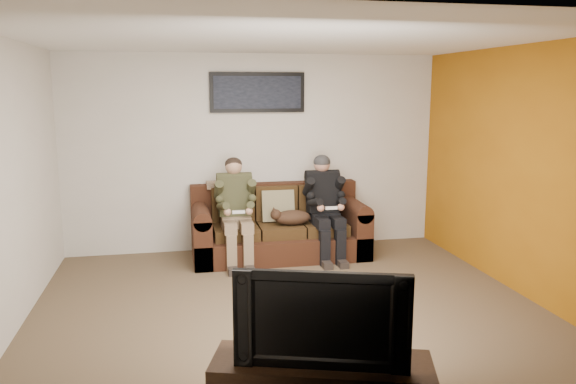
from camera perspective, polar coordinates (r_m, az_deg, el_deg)
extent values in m
plane|color=brown|center=(5.69, 0.09, -11.73)|extent=(5.00, 5.00, 0.00)
plane|color=silver|center=(5.29, 0.10, 15.36)|extent=(5.00, 5.00, 0.00)
plane|color=beige|center=(7.53, -3.36, 3.98)|extent=(5.00, 0.00, 5.00)
plane|color=beige|center=(3.21, 8.24, -4.96)|extent=(5.00, 0.00, 5.00)
plane|color=beige|center=(5.42, -26.74, 0.34)|extent=(0.00, 4.50, 4.50)
plane|color=beige|center=(6.33, 22.88, 1.93)|extent=(0.00, 4.50, 4.50)
plane|color=#A36010|center=(6.32, 22.81, 1.93)|extent=(0.00, 4.50, 4.50)
cube|color=#371C10|center=(7.31, -0.86, -5.40)|extent=(2.22, 0.96, 0.30)
cube|color=#371C10|center=(7.56, -1.41, -1.31)|extent=(2.22, 0.20, 0.61)
cube|color=#371C10|center=(7.16, -8.78, -4.61)|extent=(0.22, 0.96, 0.61)
cube|color=#371C10|center=(7.51, 6.67, -3.83)|extent=(0.22, 0.96, 0.61)
cylinder|color=#371C10|center=(7.09, -8.85, -2.24)|extent=(0.22, 0.96, 0.22)
cylinder|color=#371C10|center=(7.44, 6.71, -1.57)|extent=(0.22, 0.96, 0.22)
cube|color=#3B2711|center=(7.12, -5.34, -4.02)|extent=(0.55, 0.61, 0.14)
cube|color=#3B2711|center=(7.33, -5.62, -1.25)|extent=(0.55, 0.14, 0.44)
cube|color=#3B2711|center=(7.20, -0.80, -3.81)|extent=(0.55, 0.61, 0.14)
cube|color=#3B2711|center=(7.41, -1.22, -1.07)|extent=(0.55, 0.14, 0.44)
cube|color=#3B2711|center=(7.33, 3.62, -3.58)|extent=(0.55, 0.61, 0.14)
cube|color=#3B2711|center=(7.53, 3.07, -0.90)|extent=(0.55, 0.14, 0.44)
cube|color=#827855|center=(7.31, -1.05, -1.41)|extent=(0.42, 0.20, 0.42)
cube|color=tan|center=(7.40, -6.53, 0.75)|extent=(0.45, 0.22, 0.08)
cube|color=#866E53|center=(7.06, -5.33, -2.97)|extent=(0.36, 0.30, 0.14)
cube|color=#383922|center=(7.09, -5.46, -0.43)|extent=(0.40, 0.30, 0.53)
cylinder|color=#383922|center=(7.08, -5.50, 1.27)|extent=(0.44, 0.18, 0.18)
sphere|color=#A87D60|center=(7.07, -5.54, 2.58)|extent=(0.21, 0.21, 0.21)
cube|color=#866E53|center=(6.86, -5.98, -3.47)|extent=(0.15, 0.42, 0.13)
cube|color=#866E53|center=(6.88, -4.32, -3.40)|extent=(0.15, 0.42, 0.13)
cube|color=#866E53|center=(6.74, -5.76, -6.20)|extent=(0.12, 0.13, 0.44)
cube|color=#866E53|center=(6.76, -4.07, -6.12)|extent=(0.12, 0.13, 0.44)
cube|color=black|center=(6.72, -5.66, -7.88)|extent=(0.11, 0.26, 0.08)
cube|color=black|center=(6.74, -3.96, -7.79)|extent=(0.11, 0.26, 0.08)
cylinder|color=#383922|center=(6.99, -7.04, 0.21)|extent=(0.11, 0.30, 0.28)
cylinder|color=#383922|center=(7.03, -3.79, 0.33)|extent=(0.11, 0.30, 0.28)
cylinder|color=#383922|center=(6.81, -6.61, -1.43)|extent=(0.14, 0.32, 0.15)
cylinder|color=#383922|center=(6.84, -3.77, -1.32)|extent=(0.14, 0.32, 0.15)
sphere|color=#A87D60|center=(6.70, -6.17, -2.04)|extent=(0.09, 0.09, 0.09)
sphere|color=#A87D60|center=(6.73, -3.97, -1.95)|extent=(0.09, 0.09, 0.09)
cube|color=white|center=(6.70, -5.05, -2.03)|extent=(0.15, 0.04, 0.03)
ellipsoid|color=black|center=(7.08, -5.56, 2.83)|extent=(0.22, 0.22, 0.17)
cube|color=black|center=(7.27, 3.69, -2.56)|extent=(0.36, 0.30, 0.14)
cube|color=black|center=(7.30, 3.51, -0.09)|extent=(0.40, 0.30, 0.53)
cylinder|color=black|center=(7.28, 3.49, 1.56)|extent=(0.44, 0.18, 0.18)
sphere|color=tan|center=(7.28, 3.46, 2.83)|extent=(0.21, 0.21, 0.21)
cube|color=black|center=(7.05, 3.33, -3.03)|extent=(0.15, 0.42, 0.13)
cube|color=black|center=(7.11, 4.89, -2.95)|extent=(0.15, 0.42, 0.13)
cube|color=black|center=(6.94, 3.73, -5.68)|extent=(0.12, 0.13, 0.44)
cube|color=black|center=(6.99, 5.32, -5.57)|extent=(0.12, 0.13, 0.44)
cube|color=black|center=(6.92, 3.89, -7.30)|extent=(0.11, 0.26, 0.08)
cube|color=black|center=(6.97, 5.48, -7.19)|extent=(0.11, 0.26, 0.08)
cylinder|color=black|center=(7.17, 2.12, 0.54)|extent=(0.11, 0.30, 0.28)
cylinder|color=black|center=(7.27, 5.19, 0.64)|extent=(0.11, 0.30, 0.28)
cylinder|color=black|center=(6.99, 2.78, -1.05)|extent=(0.14, 0.32, 0.15)
cylinder|color=black|center=(7.08, 5.44, -0.94)|extent=(0.14, 0.32, 0.15)
sphere|color=tan|center=(6.90, 3.34, -1.64)|extent=(0.09, 0.09, 0.09)
sphere|color=tan|center=(6.97, 5.41, -1.54)|extent=(0.09, 0.09, 0.09)
cube|color=white|center=(6.91, 4.42, -1.63)|extent=(0.15, 0.04, 0.03)
ellipsoid|color=black|center=(7.28, 3.47, 3.06)|extent=(0.22, 0.22, 0.19)
ellipsoid|color=#482D1C|center=(7.12, 0.45, -2.61)|extent=(0.47, 0.26, 0.19)
sphere|color=#482D1C|center=(7.03, -1.25, -2.31)|extent=(0.14, 0.14, 0.14)
cone|color=#482D1C|center=(6.98, -1.36, -1.82)|extent=(0.04, 0.04, 0.04)
cone|color=#482D1C|center=(7.05, -1.46, -1.70)|extent=(0.04, 0.04, 0.04)
cylinder|color=#482D1C|center=(7.22, 2.23, -2.70)|extent=(0.26, 0.13, 0.08)
cube|color=black|center=(7.46, -3.12, 10.07)|extent=(1.25, 0.04, 0.52)
cube|color=black|center=(7.44, -3.09, 10.07)|extent=(1.15, 0.01, 0.42)
imported|color=black|center=(3.61, 3.51, -12.28)|extent=(1.08, 0.47, 0.63)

